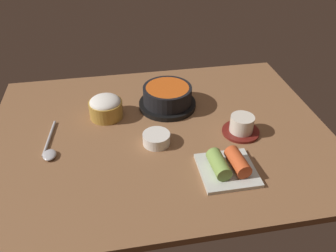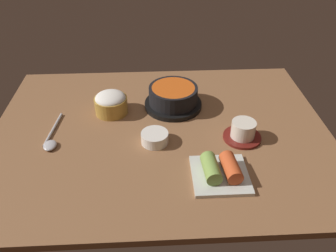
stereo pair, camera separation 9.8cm
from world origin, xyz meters
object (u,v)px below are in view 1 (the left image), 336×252
(banchan_cup_center, at_px, (156,138))
(kimchi_plate, at_px, (228,166))
(rice_bowl, at_px, (106,107))
(stone_pot, at_px, (167,97))
(tea_cup_with_saucer, at_px, (242,126))
(spoon, at_px, (49,149))

(banchan_cup_center, xyz_separation_m, kimchi_plate, (0.16, -0.15, 0.00))
(rice_bowl, height_order, kimchi_plate, rice_bowl)
(stone_pot, distance_m, tea_cup_with_saucer, 0.26)
(tea_cup_with_saucer, xyz_separation_m, banchan_cup_center, (-0.25, -0.01, -0.01))
(stone_pot, xyz_separation_m, tea_cup_with_saucer, (0.19, -0.18, -0.01))
(rice_bowl, distance_m, banchan_cup_center, 0.21)
(banchan_cup_center, bearing_deg, stone_pot, 70.87)
(spoon, bearing_deg, rice_bowl, 41.56)
(stone_pot, bearing_deg, rice_bowl, -173.05)
(tea_cup_with_saucer, xyz_separation_m, spoon, (-0.55, 0.01, -0.02))
(stone_pot, height_order, tea_cup_with_saucer, stone_pot)
(stone_pot, xyz_separation_m, kimchi_plate, (0.10, -0.33, -0.02))
(kimchi_plate, height_order, spoon, kimchi_plate)
(stone_pot, distance_m, spoon, 0.40)
(kimchi_plate, bearing_deg, rice_bowl, 133.90)
(tea_cup_with_saucer, bearing_deg, rice_bowl, 158.09)
(rice_bowl, xyz_separation_m, kimchi_plate, (0.29, -0.31, -0.02))
(banchan_cup_center, bearing_deg, spoon, 176.44)
(kimchi_plate, bearing_deg, banchan_cup_center, 137.77)
(banchan_cup_center, relative_size, spoon, 0.42)
(stone_pot, height_order, banchan_cup_center, stone_pot)
(rice_bowl, bearing_deg, spoon, -138.44)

